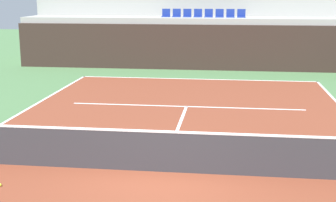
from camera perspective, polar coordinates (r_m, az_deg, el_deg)
The scene contains 11 objects.
ground_plane at distance 11.06m, azimuth -0.81°, elevation -8.38°, with size 80.00×80.00×0.00m, color #477042.
court_surface at distance 11.06m, azimuth -0.81°, elevation -8.36°, with size 11.00×24.00×0.01m, color brown.
baseline_far at distance 22.56m, azimuth 3.46°, elevation 2.60°, with size 11.00×0.10×0.00m, color white.
service_line_far at distance 17.14m, azimuth 2.19°, elevation -0.65°, with size 8.26×0.10×0.00m, color white.
centre_service_line at distance 14.06m, azimuth 1.02°, elevation -3.66°, with size 0.10×6.40×0.00m, color white.
back_wall at distance 25.21m, azimuth 3.94°, elevation 6.32°, with size 19.59×0.30×2.34m, color #33231E.
stands_tier_lower at distance 26.54m, azimuth 4.12°, elevation 6.98°, with size 19.59×2.40×2.64m, color #9E9E99.
stands_tier_upper at distance 28.88m, azimuth 4.41°, elevation 8.49°, with size 19.59×2.40×3.69m, color #9E9E99.
seating_row_lower at distance 26.52m, azimuth 4.18°, elevation 10.11°, with size 4.51×0.44×0.44m.
tennis_net at distance 10.89m, azimuth -0.82°, elevation -5.89°, with size 11.08×0.08×1.07m.
tennis_ball_0 at distance 10.84m, azimuth -19.20°, elevation -9.34°, with size 0.07×0.07×0.07m, color #CCE033.
Camera 1 is at (1.46, -10.21, 3.99)m, focal length 51.65 mm.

